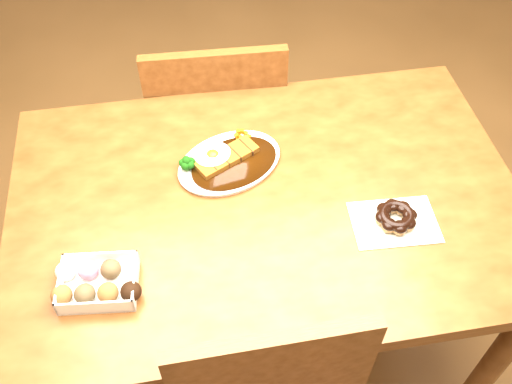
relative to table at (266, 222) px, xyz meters
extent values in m
plane|color=brown|center=(0.00, 0.00, -0.65)|extent=(6.00, 6.00, 0.00)
cube|color=#4E280F|center=(0.00, 0.00, 0.08)|extent=(1.20, 0.80, 0.04)
cylinder|color=#4E280F|center=(0.54, -0.34, -0.30)|extent=(0.06, 0.06, 0.71)
cylinder|color=#4E280F|center=(-0.54, 0.34, -0.30)|extent=(0.06, 0.06, 0.71)
cylinder|color=#4E280F|center=(0.54, 0.34, -0.30)|extent=(0.06, 0.06, 0.71)
cube|color=#4E280F|center=(-0.06, 0.60, -0.22)|extent=(0.44, 0.44, 0.04)
cylinder|color=#4E280F|center=(0.11, 0.76, -0.45)|extent=(0.04, 0.04, 0.41)
cylinder|color=#4E280F|center=(-0.23, 0.78, -0.45)|extent=(0.04, 0.04, 0.41)
cylinder|color=#4E280F|center=(0.10, 0.42, -0.45)|extent=(0.04, 0.04, 0.41)
cylinder|color=#4E280F|center=(-0.24, 0.44, -0.45)|extent=(0.04, 0.04, 0.41)
cube|color=#4E280F|center=(-0.07, 0.41, 0.02)|extent=(0.40, 0.05, 0.40)
cube|color=#4E280F|center=(-0.06, -0.41, 0.02)|extent=(0.40, 0.03, 0.40)
ellipsoid|color=white|center=(-0.07, 0.12, 0.10)|extent=(0.32, 0.28, 0.01)
ellipsoid|color=black|center=(-0.06, 0.11, 0.11)|extent=(0.27, 0.23, 0.01)
cube|color=#6B380C|center=(-0.08, 0.12, 0.12)|extent=(0.17, 0.12, 0.02)
ellipsoid|color=white|center=(-0.11, 0.13, 0.13)|extent=(0.11, 0.11, 0.01)
ellipsoid|color=#FFB214|center=(-0.11, 0.13, 0.13)|extent=(0.03, 0.03, 0.02)
cube|color=white|center=(-0.38, -0.18, 0.12)|extent=(0.17, 0.14, 0.04)
ellipsoid|color=brown|center=(-0.45, -0.20, 0.12)|extent=(0.04, 0.04, 0.04)
ellipsoid|color=black|center=(-0.41, -0.21, 0.12)|extent=(0.04, 0.04, 0.04)
ellipsoid|color=brown|center=(-0.36, -0.21, 0.12)|extent=(0.04, 0.04, 0.04)
ellipsoid|color=black|center=(-0.32, -0.22, 0.12)|extent=(0.04, 0.04, 0.04)
ellipsoid|color=beige|center=(-0.45, -0.15, 0.12)|extent=(0.04, 0.04, 0.04)
ellipsoid|color=pink|center=(-0.40, -0.15, 0.12)|extent=(0.04, 0.04, 0.04)
ellipsoid|color=black|center=(-0.36, -0.16, 0.12)|extent=(0.04, 0.04, 0.04)
cube|color=silver|center=(0.27, -0.12, 0.10)|extent=(0.20, 0.14, 0.00)
torus|color=olive|center=(0.27, -0.12, 0.12)|extent=(0.10, 0.10, 0.03)
torus|color=black|center=(0.27, -0.12, 0.13)|extent=(0.09, 0.09, 0.02)
camera|label=1|loc=(-0.17, -0.84, 1.13)|focal=40.00mm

